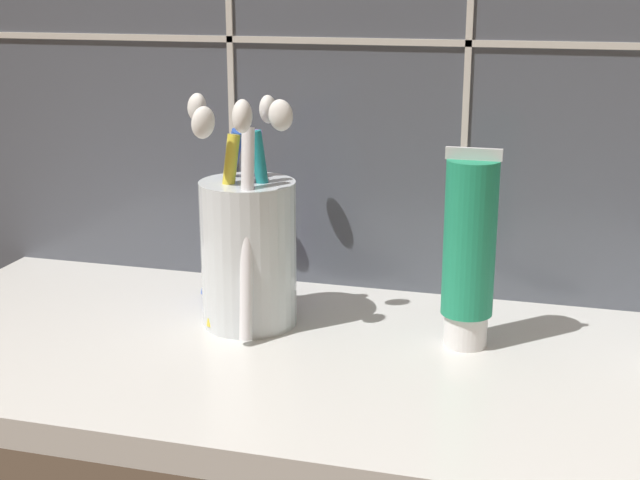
# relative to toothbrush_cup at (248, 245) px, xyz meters

# --- Properties ---
(sink_counter) EXTENTS (0.75, 0.28, 0.02)m
(sink_counter) POSITION_rel_toothbrush_cup_xyz_m (0.12, -0.04, -0.07)
(sink_counter) COLOR silver
(sink_counter) RESTS_ON ground
(toothbrush_cup) EXTENTS (0.10, 0.12, 0.17)m
(toothbrush_cup) POSITION_rel_toothbrush_cup_xyz_m (0.00, 0.00, 0.00)
(toothbrush_cup) COLOR silver
(toothbrush_cup) RESTS_ON sink_counter
(toothpaste_tube) EXTENTS (0.04, 0.04, 0.14)m
(toothpaste_tube) POSITION_rel_toothbrush_cup_xyz_m (0.16, -0.00, 0.01)
(toothpaste_tube) COLOR white
(toothpaste_tube) RESTS_ON sink_counter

